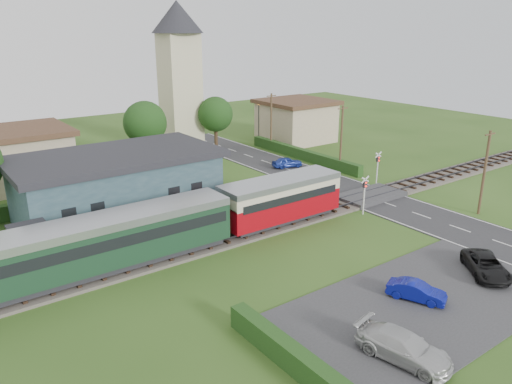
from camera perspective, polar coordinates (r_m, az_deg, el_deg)
ground at (r=38.22m, az=5.19°, el=-4.40°), size 120.00×120.00×0.00m
railway_track at (r=39.58m, az=3.29°, el=-3.36°), size 76.00×3.20×0.49m
road at (r=45.07m, az=14.80°, el=-1.31°), size 6.00×70.00×0.05m
car_park at (r=30.10m, az=18.50°, el=-11.97°), size 17.00×9.00×0.08m
crossing_deck at (r=46.19m, az=12.92°, el=-0.41°), size 6.20×3.40×0.45m
platform at (r=37.20m, az=-11.98°, el=-5.04°), size 30.00×3.00×0.45m
equipment_hut at (r=34.48m, az=-24.33°, el=-5.53°), size 2.30×2.30×2.55m
station_building at (r=41.42m, az=-15.57°, el=0.77°), size 16.00×9.00×5.30m
train at (r=31.56m, az=-21.79°, el=-6.54°), size 43.20×2.90×3.40m
church_tower at (r=61.45m, az=-8.77°, el=13.99°), size 6.00×6.00×17.60m
house_west at (r=53.31m, az=-26.14°, el=3.54°), size 10.80×8.80×5.50m
house_east at (r=67.54m, az=4.61°, el=8.18°), size 8.80×8.80×5.50m
hedge_carpark at (r=23.70m, az=4.29°, el=-18.44°), size 0.80×9.00×1.20m
hedge_roadside at (r=58.38m, az=5.35°, el=4.31°), size 0.80×18.00×1.20m
hedge_station at (r=46.10m, az=-17.40°, el=-0.29°), size 22.00×0.80×1.30m
tree_b at (r=54.62m, az=-12.56°, el=7.71°), size 4.60×4.60×7.34m
tree_c at (r=61.00m, az=-4.66°, el=8.83°), size 4.20×4.20×6.78m
utility_pole_b at (r=44.25m, az=24.66°, el=2.12°), size 1.40×0.22×7.00m
utility_pole_c at (r=53.49m, az=9.72°, el=6.15°), size 1.40×0.22×7.00m
utility_pole_d at (r=62.25m, az=1.75°, el=8.12°), size 1.40×0.22×7.00m
crossing_signal_near at (r=41.51m, az=12.31°, el=0.27°), size 0.84×0.28×3.28m
crossing_signal_far at (r=49.77m, az=13.75°, el=3.19°), size 0.84×0.28×3.28m
streetlamp_east at (r=67.34m, az=0.32°, el=8.41°), size 0.30×0.30×5.15m
car_on_road at (r=54.77m, az=3.59°, el=3.41°), size 3.53×2.17×1.12m
car_park_blue at (r=30.03m, az=17.86°, el=-10.72°), size 2.38×3.42×1.07m
car_park_silver at (r=25.04m, az=16.51°, el=-16.59°), size 2.76×4.84×1.32m
car_park_dark at (r=34.38m, az=24.80°, el=-7.63°), size 4.27×4.56×1.19m
pedestrian_near at (r=40.24m, az=-1.27°, el=-0.95°), size 0.82×0.65×1.97m
pedestrian_far at (r=35.21m, az=-18.88°, el=-5.04°), size 0.75×0.93×1.82m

